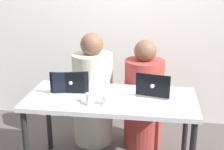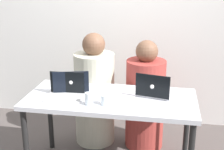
% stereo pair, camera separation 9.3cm
% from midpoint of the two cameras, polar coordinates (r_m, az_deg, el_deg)
% --- Properties ---
extents(back_wall, '(4.50, 0.10, 2.51)m').
position_cam_midpoint_polar(back_wall, '(3.69, 1.68, 10.31)').
color(back_wall, silver).
rests_on(back_wall, ground).
extents(desk, '(1.47, 0.67, 0.74)m').
position_cam_midpoint_polar(desk, '(2.73, -1.17, -5.53)').
color(desk, silver).
rests_on(desk, ground).
extents(person_on_left, '(0.46, 0.46, 1.19)m').
position_cam_midpoint_polar(person_on_left, '(3.30, -4.31, -3.74)').
color(person_on_left, '#BCB9A3').
rests_on(person_on_left, ground).
extents(person_on_right, '(0.44, 0.44, 1.14)m').
position_cam_midpoint_polar(person_on_right, '(3.24, 4.97, -4.62)').
color(person_on_right, '#99352F').
rests_on(person_on_right, ground).
extents(laptop_back_right, '(0.34, 0.29, 0.22)m').
position_cam_midpoint_polar(laptop_back_right, '(2.74, 6.79, -2.82)').
color(laptop_back_right, silver).
rests_on(laptop_back_right, desk).
extents(laptop_front_left, '(0.31, 0.25, 0.21)m').
position_cam_midpoint_polar(laptop_front_left, '(2.71, -9.47, -3.24)').
color(laptop_front_left, silver).
rests_on(laptop_front_left, desk).
extents(laptop_back_left, '(0.36, 0.29, 0.21)m').
position_cam_midpoint_polar(laptop_back_left, '(2.84, -8.42, -2.18)').
color(laptop_back_left, '#3C3A3F').
rests_on(laptop_back_left, desk).
extents(water_glass_left, '(0.06, 0.06, 0.10)m').
position_cam_midpoint_polar(water_glass_left, '(2.54, -5.12, -4.57)').
color(water_glass_left, silver).
rests_on(water_glass_left, desk).
extents(water_glass_center, '(0.07, 0.07, 0.09)m').
position_cam_midpoint_polar(water_glass_center, '(2.54, -2.12, -4.73)').
color(water_glass_center, silver).
rests_on(water_glass_center, desk).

